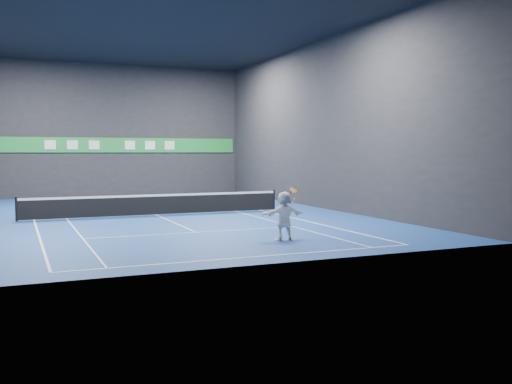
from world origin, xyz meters
name	(u,v)px	position (x,y,z in m)	size (l,w,h in m)	color
ground	(157,215)	(0.00, 0.00, 0.00)	(26.00, 26.00, 0.00)	navy
ceiling	(154,24)	(0.00, 0.00, 9.00)	(26.00, 26.00, 0.00)	black
wall_back	(112,130)	(0.00, 13.00, 4.50)	(18.00, 0.10, 9.00)	black
wall_front	(269,96)	(0.00, -13.00, 4.50)	(18.00, 0.10, 9.00)	black
wall_right	(321,124)	(9.00, 0.00, 4.50)	(0.10, 26.00, 9.00)	black
baseline_near	(253,257)	(0.00, -11.89, 0.00)	(10.98, 0.08, 0.01)	white
baseline_far	(116,197)	(0.00, 11.89, 0.00)	(10.98, 0.08, 0.01)	white
sideline_doubles_left	(34,220)	(-5.49, 0.00, 0.00)	(0.08, 23.78, 0.01)	white
sideline_doubles_right	(261,211)	(5.49, 0.00, 0.00)	(0.08, 23.78, 0.01)	white
sideline_singles_left	(67,219)	(-4.11, 0.00, 0.00)	(0.06, 23.78, 0.01)	white
sideline_singles_right	(237,212)	(4.11, 0.00, 0.00)	(0.06, 23.78, 0.01)	white
service_line_near	(196,232)	(0.00, -6.40, 0.00)	(8.23, 0.06, 0.01)	white
service_line_far	(131,204)	(0.00, 6.40, 0.00)	(8.23, 0.06, 0.01)	white
center_service_line	(157,215)	(0.00, 0.00, 0.00)	(0.06, 12.80, 0.01)	white
player	(284,216)	(2.21, -9.39, 0.84)	(1.56, 0.50, 1.68)	white
tennis_ball	(278,161)	(1.99, -9.40, 2.72)	(0.07, 0.07, 0.07)	#BCD122
tennis_net	(157,204)	(0.00, 0.00, 0.54)	(12.50, 0.10, 1.07)	black
sponsor_banner	(112,145)	(0.00, 12.93, 3.50)	(17.64, 0.11, 1.00)	#1D8935
tennis_racket	(294,191)	(2.61, -9.34, 1.67)	(0.41, 0.28, 0.64)	#AC1215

